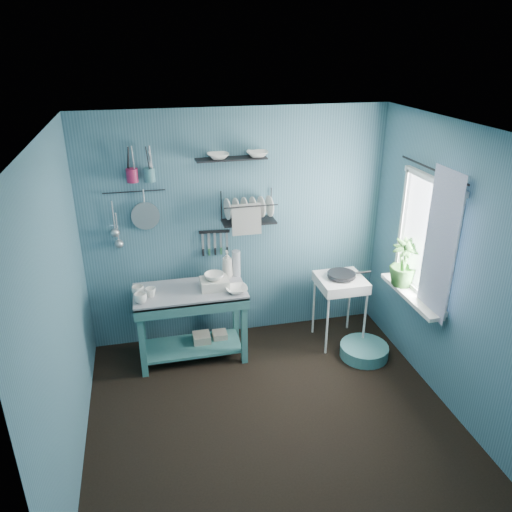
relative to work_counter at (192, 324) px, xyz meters
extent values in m
plane|color=black|center=(0.58, -1.09, -0.39)|extent=(3.20, 3.20, 0.00)
plane|color=silver|center=(0.58, -1.09, 2.11)|extent=(3.20, 3.20, 0.00)
plane|color=#386172|center=(0.58, 0.41, 0.86)|extent=(3.20, 0.00, 3.20)
plane|color=#386172|center=(0.58, -2.59, 0.86)|extent=(3.20, 0.00, 3.20)
plane|color=#386172|center=(-1.02, -1.09, 0.86)|extent=(0.00, 3.00, 3.00)
plane|color=#386172|center=(2.18, -1.09, 0.86)|extent=(0.00, 3.00, 3.00)
cube|color=#377471|center=(0.00, 0.00, 0.00)|extent=(1.18, 0.70, 0.79)
imported|color=white|center=(-0.48, -0.16, 0.44)|extent=(0.12, 0.12, 0.10)
imported|color=white|center=(-0.38, -0.06, 0.44)|extent=(0.14, 0.14, 0.09)
imported|color=white|center=(-0.50, 0.00, 0.44)|extent=(0.17, 0.17, 0.10)
cube|color=beige|center=(0.25, -0.02, 0.44)|extent=(0.28, 0.22, 0.10)
imported|color=white|center=(0.25, -0.02, 0.53)|extent=(0.20, 0.19, 0.06)
imported|color=beige|center=(0.42, 0.20, 0.54)|extent=(0.11, 0.12, 0.30)
cylinder|color=#A5AEB8|center=(0.52, 0.22, 0.53)|extent=(0.09, 0.09, 0.28)
imported|color=white|center=(0.45, -0.15, 0.42)|extent=(0.22, 0.22, 0.05)
cube|color=white|center=(1.60, -0.06, -0.01)|extent=(0.49, 0.49, 0.77)
cylinder|color=black|center=(1.60, -0.06, 0.42)|extent=(0.30, 0.30, 0.03)
cube|color=black|center=(0.32, 0.38, 0.85)|extent=(0.32, 0.05, 0.03)
cube|color=black|center=(0.67, 0.28, 1.12)|extent=(0.56, 0.27, 0.32)
cube|color=black|center=(0.50, 0.31, 1.62)|extent=(0.70, 0.19, 0.01)
imported|color=white|center=(0.38, 0.31, 1.61)|extent=(0.21, 0.21, 0.05)
imported|color=white|center=(0.77, 0.31, 1.62)|extent=(0.25, 0.25, 0.05)
cylinder|color=#961B44|center=(-0.45, 0.33, 1.51)|extent=(0.11, 0.11, 0.13)
cylinder|color=#3A7078|center=(-0.29, 0.33, 1.50)|extent=(0.11, 0.11, 0.13)
cylinder|color=#AAAEB3|center=(-0.36, 0.36, 1.08)|extent=(0.28, 0.03, 0.28)
cylinder|color=#AAAEB3|center=(-0.67, 0.37, 1.11)|extent=(0.01, 0.01, 0.30)
cylinder|color=#AAAEB3|center=(-0.65, 0.37, 0.98)|extent=(0.01, 0.01, 0.30)
cylinder|color=black|center=(-0.45, 0.38, 1.33)|extent=(0.60, 0.01, 0.01)
plane|color=white|center=(2.16, -0.64, 1.01)|extent=(0.00, 1.10, 1.10)
cube|color=white|center=(2.08, -0.64, 0.42)|extent=(0.16, 0.95, 0.04)
plane|color=silver|center=(2.10, -0.94, 1.06)|extent=(0.00, 1.35, 1.35)
cylinder|color=black|center=(2.12, -0.64, 1.66)|extent=(0.02, 1.05, 0.02)
imported|color=#2D6026|center=(2.07, -0.45, 0.68)|extent=(0.35, 0.35, 0.48)
cube|color=gray|center=(0.10, 0.05, -0.28)|extent=(0.18, 0.18, 0.22)
cube|color=gray|center=(0.30, 0.08, -0.29)|extent=(0.15, 0.15, 0.20)
cylinder|color=teal|center=(1.76, -0.41, -0.33)|extent=(0.51, 0.51, 0.13)
camera|label=1|loc=(-0.35, -4.47, 2.71)|focal=35.00mm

